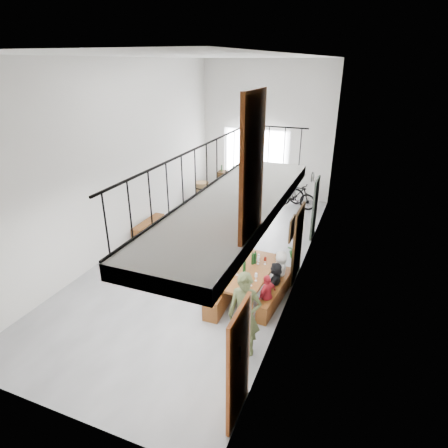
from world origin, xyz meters
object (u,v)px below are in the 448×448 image
at_px(tasting_table, 251,274).
at_px(bench_inner, 227,286).
at_px(bicycle_near, 281,190).
at_px(side_bench, 149,227).
at_px(host_standing, 245,315).
at_px(serving_counter, 239,183).
at_px(oak_barrel, 202,192).

height_order(tasting_table, bench_inner, tasting_table).
bearing_deg(bicycle_near, side_bench, 147.32).
bearing_deg(host_standing, serving_counter, 101.51).
xyz_separation_m(oak_barrel, serving_counter, (1.09, 1.46, 0.07)).
bearing_deg(tasting_table, serving_counter, 115.23).
bearing_deg(oak_barrel, bicycle_near, 21.61).
height_order(tasting_table, serving_counter, serving_counter).
distance_m(bench_inner, side_bench, 4.52).
xyz_separation_m(bench_inner, side_bench, (-3.79, 2.46, -0.04)).
distance_m(bench_inner, serving_counter, 7.80).
height_order(oak_barrel, serving_counter, serving_counter).
bearing_deg(bench_inner, side_bench, 145.22).
height_order(host_standing, bicycle_near, host_standing).
relative_size(bench_inner, bicycle_near, 1.18).
height_order(bench_inner, bicycle_near, bicycle_near).
xyz_separation_m(serving_counter, bicycle_near, (1.95, -0.26, 0.02)).
bearing_deg(host_standing, bench_inner, 112.53).
xyz_separation_m(host_standing, bicycle_near, (-1.40, 8.89, -0.39)).
xyz_separation_m(bench_inner, bicycle_near, (-0.37, 7.18, 0.25)).
bearing_deg(serving_counter, side_bench, -112.88).
height_order(serving_counter, host_standing, host_standing).
bearing_deg(oak_barrel, serving_counter, 53.30).
distance_m(bench_inner, host_standing, 2.09).
bearing_deg(bench_inner, bicycle_near, 91.19).
bearing_deg(bicycle_near, bench_inner, -173.78).
xyz_separation_m(bench_inner, host_standing, (1.03, -1.70, 0.63)).
distance_m(oak_barrel, bicycle_near, 3.28).
bearing_deg(tasting_table, bicycle_near, 101.30).
xyz_separation_m(tasting_table, oak_barrel, (-4.01, 5.88, -0.29)).
bearing_deg(serving_counter, tasting_table, -74.78).
distance_m(oak_barrel, host_standing, 8.89).
relative_size(oak_barrel, serving_counter, 0.45).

